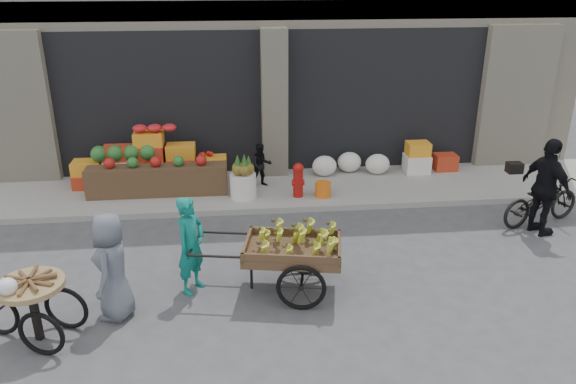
{
  "coord_description": "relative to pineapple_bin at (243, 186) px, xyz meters",
  "views": [
    {
      "loc": [
        -0.92,
        -6.87,
        4.48
      ],
      "look_at": [
        -0.07,
        1.4,
        1.1
      ],
      "focal_mm": 35.0,
      "sensor_mm": 36.0,
      "label": 1
    }
  ],
  "objects": [
    {
      "name": "seated_person",
      "position": [
        0.4,
        0.6,
        0.21
      ],
      "size": [
        0.51,
        0.43,
        0.93
      ],
      "primitive_type": "imported",
      "rotation": [
        0.0,
        0.0,
        0.17
      ],
      "color": "black",
      "rests_on": "sidewalk"
    },
    {
      "name": "banana_cart",
      "position": [
        0.58,
        -3.35,
        0.35
      ],
      "size": [
        2.49,
        1.36,
        0.98
      ],
      "rotation": [
        0.0,
        0.0,
        -0.18
      ],
      "color": "brown",
      "rests_on": "ground"
    },
    {
      "name": "fruit_display",
      "position": [
        -1.73,
        0.78,
        0.3
      ],
      "size": [
        3.1,
        1.12,
        1.24
      ],
      "color": "#B53319",
      "rests_on": "sidewalk"
    },
    {
      "name": "cyclist",
      "position": [
        5.23,
        -1.91,
        0.51
      ],
      "size": [
        0.72,
        1.11,
        1.76
      ],
      "primitive_type": "imported",
      "rotation": [
        0.0,
        0.0,
        1.87
      ],
      "color": "black",
      "rests_on": "ground"
    },
    {
      "name": "ground",
      "position": [
        0.75,
        -3.6,
        -0.37
      ],
      "size": [
        80.0,
        80.0,
        0.0
      ],
      "primitive_type": "plane",
      "color": "#424244",
      "rests_on": "ground"
    },
    {
      "name": "orange_bucket",
      "position": [
        1.6,
        -0.1,
        -0.1
      ],
      "size": [
        0.32,
        0.32,
        0.3
      ],
      "primitive_type": "cylinder",
      "color": "orange",
      "rests_on": "sidewalk"
    },
    {
      "name": "pineapple_bin",
      "position": [
        0.0,
        0.0,
        0.0
      ],
      "size": [
        0.52,
        0.52,
        0.5
      ],
      "primitive_type": "cylinder",
      "color": "silver",
      "rests_on": "sidewalk"
    },
    {
      "name": "building",
      "position": [
        0.75,
        4.43,
        3.0
      ],
      "size": [
        14.0,
        6.45,
        7.0
      ],
      "color": "beige",
      "rests_on": "ground"
    },
    {
      "name": "tricycle_cart",
      "position": [
        -2.75,
        -4.19,
        0.2
      ],
      "size": [
        1.46,
        1.04,
        0.95
      ],
      "rotation": [
        0.0,
        0.0,
        -0.28
      ],
      "color": "#9E7F51",
      "rests_on": "ground"
    },
    {
      "name": "sidewalk",
      "position": [
        0.75,
        0.5,
        -0.31
      ],
      "size": [
        18.0,
        2.2,
        0.12
      ],
      "primitive_type": "cube",
      "color": "gray",
      "rests_on": "ground"
    },
    {
      "name": "vendor_woman",
      "position": [
        -0.83,
        -3.19,
        0.37
      ],
      "size": [
        0.58,
        0.64,
        1.48
      ],
      "primitive_type": "imported",
      "rotation": [
        0.0,
        0.0,
        1.02
      ],
      "color": "#0F7366",
      "rests_on": "ground"
    },
    {
      "name": "right_bay_goods",
      "position": [
        3.36,
        1.1,
        0.04
      ],
      "size": [
        3.35,
        0.6,
        0.7
      ],
      "color": "silver",
      "rests_on": "sidewalk"
    },
    {
      "name": "vendor_grey",
      "position": [
        -1.83,
        -3.74,
        0.39
      ],
      "size": [
        0.57,
        0.79,
        1.51
      ],
      "primitive_type": "imported",
      "rotation": [
        0.0,
        0.0,
        -1.7
      ],
      "color": "slate",
      "rests_on": "ground"
    },
    {
      "name": "bicycle",
      "position": [
        5.43,
        -1.51,
        0.08
      ],
      "size": [
        1.82,
        1.08,
        0.9
      ],
      "primitive_type": "imported",
      "rotation": [
        0.0,
        0.0,
        1.87
      ],
      "color": "black",
      "rests_on": "ground"
    },
    {
      "name": "fire_hydrant",
      "position": [
        1.1,
        -0.05,
        0.13
      ],
      "size": [
        0.22,
        0.22,
        0.71
      ],
      "color": "#A5140F",
      "rests_on": "sidewalk"
    }
  ]
}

